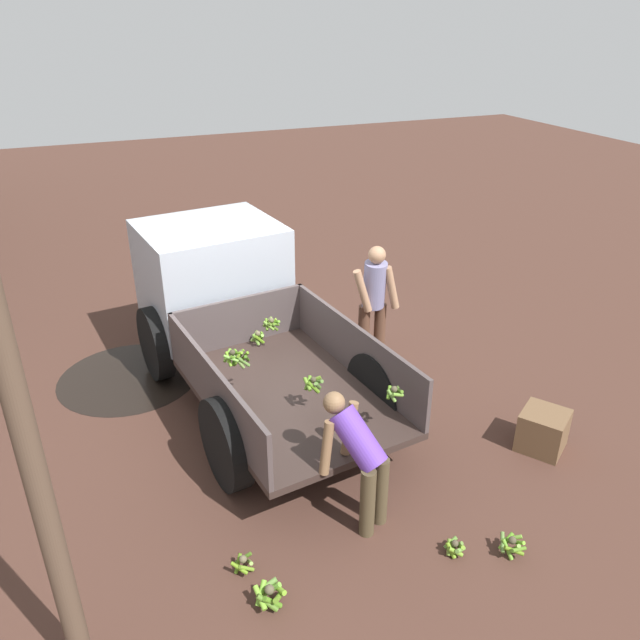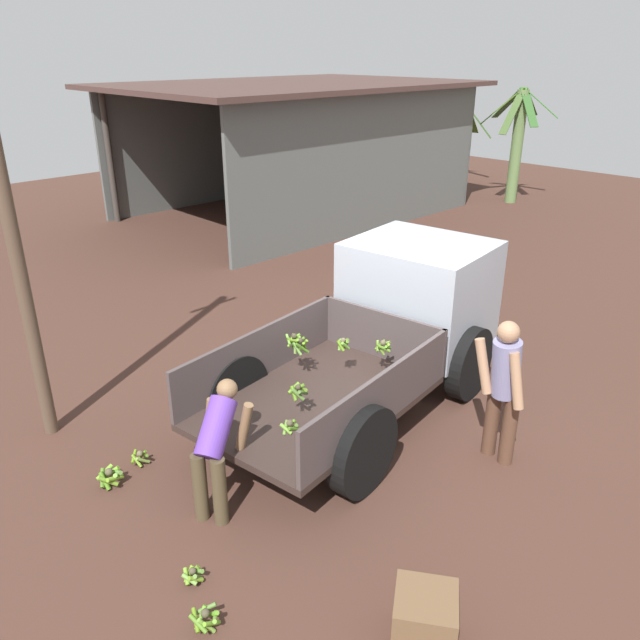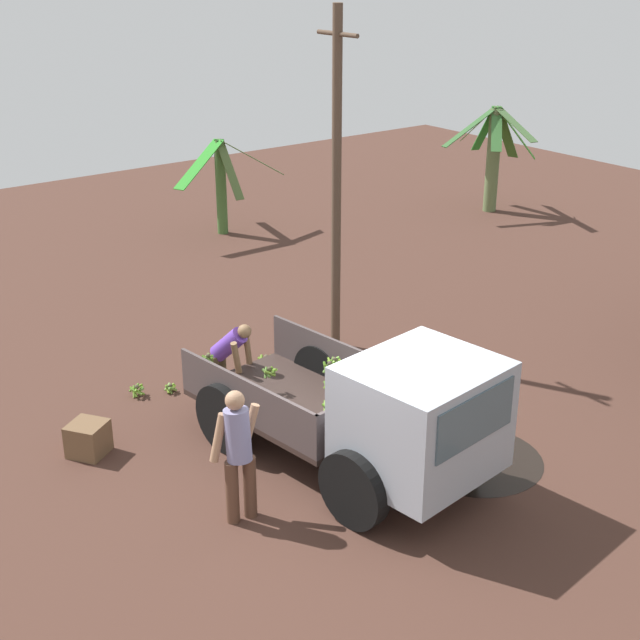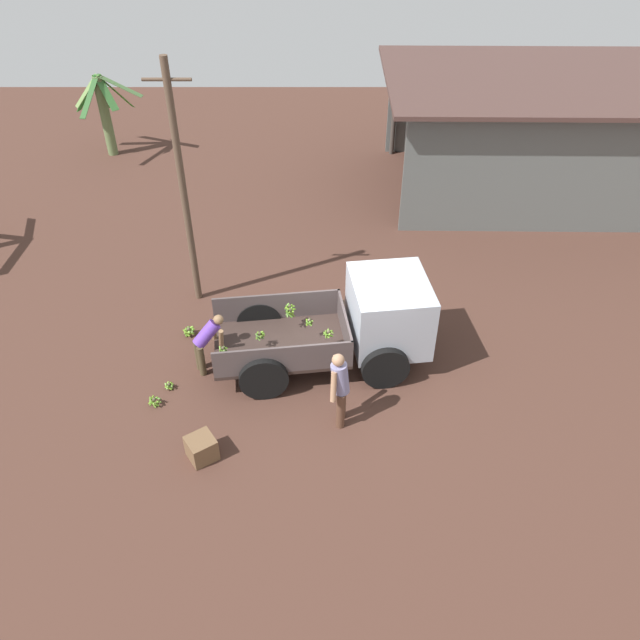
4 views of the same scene
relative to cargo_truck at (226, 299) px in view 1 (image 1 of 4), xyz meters
The scene contains 10 objects.
ground 1.06m from the cargo_truck, 168.64° to the right, with size 36.00×36.00×0.00m, color #482D24.
mud_patch_0 1.71m from the cargo_truck, 80.54° to the left, with size 1.85×1.85×0.01m, color black.
cargo_truck is the anchor object (origin of this frame).
person_foreground_visitor 1.97m from the cargo_truck, 107.09° to the right, with size 0.40×0.68×1.70m.
person_worker_loading 3.30m from the cargo_truck, behind, with size 0.72×0.65×1.30m.
banana_bunch_on_ground_0 4.24m from the cargo_truck, 166.15° to the right, with size 0.19×0.20×0.16m.
banana_bunch_on_ground_1 4.06m from the cargo_truck, 169.48° to the left, with size 0.28×0.28×0.22m.
banana_bunch_on_ground_2 4.55m from the cargo_truck, 160.86° to the right, with size 0.26×0.26×0.20m.
banana_bunch_on_ground_3 3.69m from the cargo_truck, 166.63° to the left, with size 0.22×0.22×0.18m.
wooden_crate_0 4.20m from the cargo_truck, 138.24° to the right, with size 0.48×0.48×0.46m, color brown.
Camera 1 is at (-7.07, 1.76, 4.42)m, focal length 35.00 mm.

